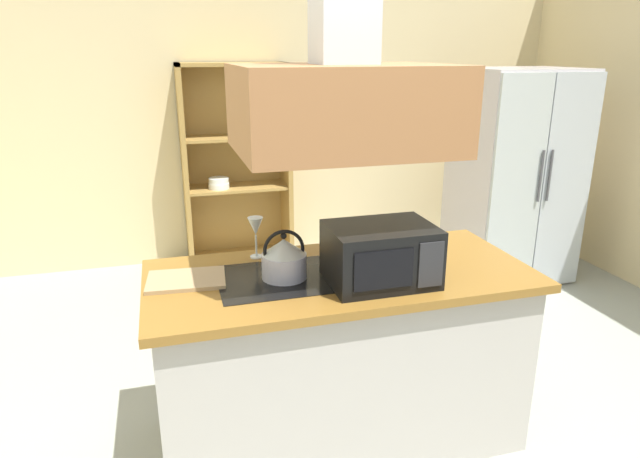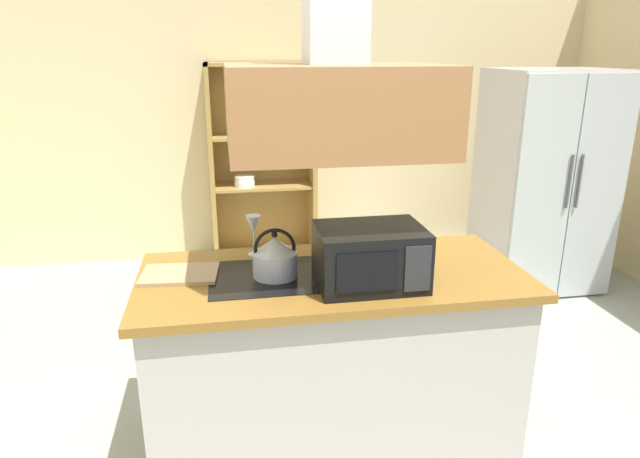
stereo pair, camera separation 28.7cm
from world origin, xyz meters
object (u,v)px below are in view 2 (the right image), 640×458
at_px(kettle, 275,257).
at_px(dish_cabinet, 262,176).
at_px(cutting_board, 180,274).
at_px(microwave, 370,256).
at_px(refrigerator, 544,181).
at_px(wine_glass_on_counter, 254,226).

bearing_deg(kettle, dish_cabinet, 87.12).
bearing_deg(dish_cabinet, cutting_board, -102.51).
bearing_deg(cutting_board, microwave, -15.92).
bearing_deg(kettle, microwave, -21.64).
distance_m(refrigerator, dish_cabinet, 2.39).
height_order(refrigerator, kettle, refrigerator).
height_order(kettle, cutting_board, kettle).
xyz_separation_m(cutting_board, microwave, (0.83, -0.24, 0.12)).
xyz_separation_m(refrigerator, cutting_board, (-2.76, -1.58, 0.04)).
bearing_deg(microwave, kettle, 158.36).
bearing_deg(dish_cabinet, kettle, -92.88).
relative_size(refrigerator, microwave, 3.79).
xyz_separation_m(refrigerator, microwave, (-1.93, -1.81, 0.16)).
height_order(refrigerator, microwave, refrigerator).
bearing_deg(microwave, cutting_board, 164.08).
xyz_separation_m(cutting_board, wine_glass_on_counter, (0.35, 0.22, 0.14)).
relative_size(dish_cabinet, wine_glass_on_counter, 8.64).
xyz_separation_m(refrigerator, wine_glass_on_counter, (-2.40, -1.36, 0.18)).
height_order(kettle, microwave, microwave).
height_order(cutting_board, wine_glass_on_counter, wine_glass_on_counter).
bearing_deg(refrigerator, microwave, -136.73).
bearing_deg(wine_glass_on_counter, cutting_board, -148.25).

